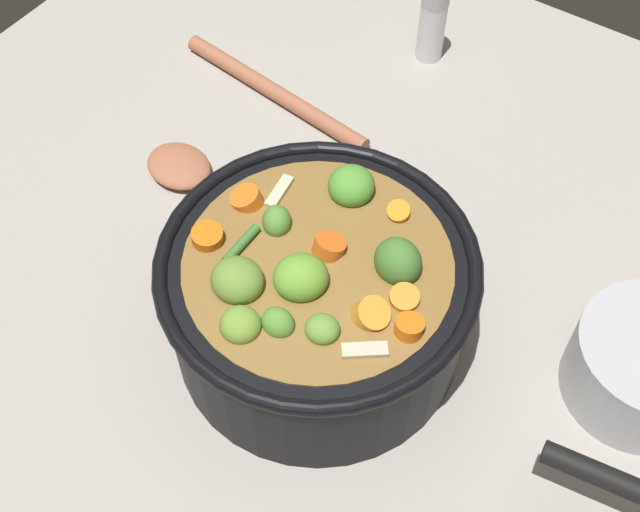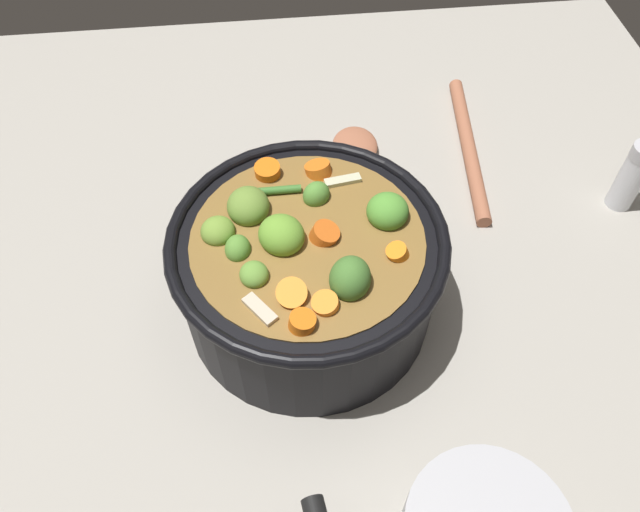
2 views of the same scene
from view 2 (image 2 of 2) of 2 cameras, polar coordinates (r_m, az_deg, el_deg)
ground_plane at (r=0.66m, az=-1.02°, el=-4.57°), size 1.10×1.10×0.00m
cooking_pot at (r=0.60m, az=-1.12°, el=-1.34°), size 0.26×0.26×0.14m
wooden_spoon at (r=0.81m, az=8.52°, el=10.04°), size 0.26×0.20×0.02m
salt_shaker at (r=0.80m, az=27.03°, el=6.62°), size 0.03×0.03×0.09m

